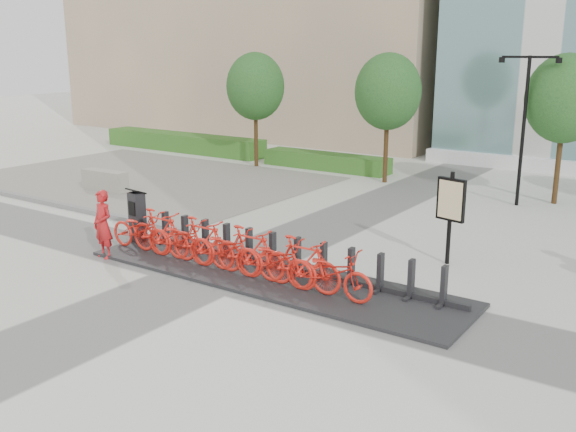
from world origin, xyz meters
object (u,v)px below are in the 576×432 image
Objects in this scene: kiosk at (137,216)px; map_sign at (451,204)px; worker_red at (103,224)px; bike_0 at (141,230)px; jersey_barrier at (105,181)px.

map_sign reaches higher than kiosk.
worker_red is (0.17, -1.30, 0.08)m from kiosk.
kiosk is (-0.66, 0.51, 0.18)m from bike_0.
bike_0 is 1.36× the size of kiosk.
bike_0 is at bearing -29.70° from kiosk.
jersey_barrier is at bearing -170.52° from map_sign.
kiosk is 1.32m from worker_red.
kiosk is at bearing 52.55° from bike_0.
worker_red is (-0.50, -0.79, 0.27)m from bike_0.
kiosk is 8.28m from map_sign.
kiosk is 0.64× the size of map_sign.
map_sign is (7.43, 4.51, 0.66)m from worker_red.
bike_0 is 0.86m from kiosk.
jersey_barrier is (-6.94, 4.62, -0.23)m from bike_0.
worker_red is 0.89× the size of jersey_barrier.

